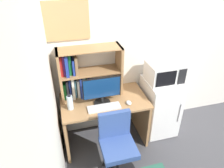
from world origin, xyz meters
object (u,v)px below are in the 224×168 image
object	(u,v)px
hutch_bookshelf	(81,74)
monitor	(102,90)
computer_mouse	(129,103)
microwave	(164,72)
keyboard	(104,108)
water_bottle	(70,102)
mini_fridge	(159,106)
wall_corkboard	(61,21)
desk_chair	(117,149)

from	to	relation	value
hutch_bookshelf	monitor	xyz separation A→B (m)	(0.22, -0.26, -0.12)
computer_mouse	microwave	size ratio (longest dim) A/B	0.21
monitor	computer_mouse	size ratio (longest dim) A/B	5.08
keyboard	water_bottle	bearing A→B (deg)	166.17
computer_mouse	water_bottle	bearing A→B (deg)	172.98
hutch_bookshelf	microwave	size ratio (longest dim) A/B	1.76
mini_fridge	water_bottle	bearing A→B (deg)	-175.26
water_bottle	wall_corkboard	size ratio (longest dim) A/B	0.31
monitor	keyboard	distance (m)	0.22
water_bottle	hutch_bookshelf	bearing A→B (deg)	56.19
water_bottle	desk_chair	world-z (taller)	water_bottle
mini_fridge	wall_corkboard	xyz separation A→B (m)	(-1.29, 0.29, 1.29)
computer_mouse	wall_corkboard	size ratio (longest dim) A/B	0.14
monitor	water_bottle	world-z (taller)	monitor
water_bottle	monitor	bearing A→B (deg)	2.06
water_bottle	keyboard	bearing A→B (deg)	-13.83
hutch_bookshelf	water_bottle	size ratio (longest dim) A/B	3.88
monitor	mini_fridge	distance (m)	1.04
wall_corkboard	microwave	bearing A→B (deg)	-12.40
desk_chair	computer_mouse	bearing A→B (deg)	55.41
water_bottle	microwave	xyz separation A→B (m)	(1.31, 0.11, 0.18)
computer_mouse	desk_chair	distance (m)	0.60
keyboard	wall_corkboard	bearing A→B (deg)	127.93
computer_mouse	microwave	bearing A→B (deg)	19.46
monitor	water_bottle	xyz separation A→B (m)	(-0.41, -0.01, -0.10)
microwave	keyboard	bearing A→B (deg)	-166.81
keyboard	wall_corkboard	size ratio (longest dim) A/B	0.61
computer_mouse	mini_fridge	world-z (taller)	mini_fridge
keyboard	mini_fridge	bearing A→B (deg)	13.01
hutch_bookshelf	monitor	world-z (taller)	hutch_bookshelf
monitor	microwave	size ratio (longest dim) A/B	1.05
monitor	water_bottle	bearing A→B (deg)	-177.94
water_bottle	mini_fridge	world-z (taller)	water_bottle
water_bottle	mini_fridge	xyz separation A→B (m)	(1.31, 0.11, -0.40)
hutch_bookshelf	computer_mouse	size ratio (longest dim) A/B	8.52
microwave	desk_chair	size ratio (longest dim) A/B	0.54
keyboard	microwave	bearing A→B (deg)	13.19
keyboard	microwave	world-z (taller)	microwave
hutch_bookshelf	desk_chair	distance (m)	1.06
computer_mouse	desk_chair	world-z (taller)	desk_chair
monitor	microwave	bearing A→B (deg)	6.13
microwave	water_bottle	bearing A→B (deg)	-175.13
desk_chair	wall_corkboard	bearing A→B (deg)	117.20
computer_mouse	wall_corkboard	xyz separation A→B (m)	(-0.72, 0.49, 0.97)
water_bottle	mini_fridge	size ratio (longest dim) A/B	0.24
wall_corkboard	water_bottle	bearing A→B (deg)	-93.03
water_bottle	desk_chair	size ratio (longest dim) A/B	0.25
water_bottle	microwave	world-z (taller)	microwave
mini_fridge	computer_mouse	bearing A→B (deg)	-160.81
mini_fridge	microwave	distance (m)	0.58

